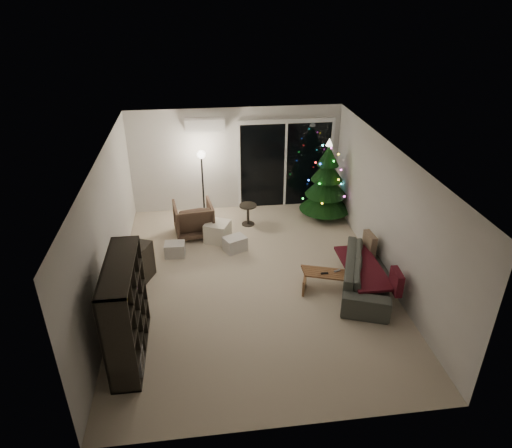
{
  "coord_description": "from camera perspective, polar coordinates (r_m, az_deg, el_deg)",
  "views": [
    {
      "loc": [
        -0.86,
        -7.08,
        5.0
      ],
      "look_at": [
        0.1,
        0.3,
        1.05
      ],
      "focal_mm": 32.0,
      "sensor_mm": 36.0,
      "label": 1
    }
  ],
  "objects": [
    {
      "name": "christmas_tree",
      "position": [
        10.71,
        8.82,
        5.54
      ],
      "size": [
        1.55,
        1.55,
        1.94
      ],
      "primitive_type": "cone",
      "rotation": [
        0.0,
        0.0,
        -0.35
      ],
      "color": "#133415",
      "rests_on": "floor"
    },
    {
      "name": "cardboard_box_a",
      "position": [
        9.53,
        -10.1,
        -3.15
      ],
      "size": [
        0.42,
        0.33,
        0.29
      ],
      "primitive_type": "cube",
      "rotation": [
        0.0,
        0.0,
        -0.05
      ],
      "color": "silver",
      "rests_on": "floor"
    },
    {
      "name": "media_cabinet",
      "position": [
        8.63,
        -15.54,
        -5.71
      ],
      "size": [
        0.84,
        1.22,
        0.72
      ],
      "primitive_type": "cube",
      "rotation": [
        0.0,
        0.0,
        -0.4
      ],
      "color": "black",
      "rests_on": "floor"
    },
    {
      "name": "remote_a",
      "position": [
        8.37,
        8.56,
        -6.11
      ],
      "size": [
        0.14,
        0.04,
        0.02
      ],
      "primitive_type": "cube",
      "color": "black",
      "rests_on": "coffee_table"
    },
    {
      "name": "room",
      "position": [
        9.54,
        1.2,
        3.28
      ],
      "size": [
        6.5,
        7.51,
        2.6
      ],
      "color": "beige",
      "rests_on": "ground"
    },
    {
      "name": "cushion_b",
      "position": [
        8.08,
        17.13,
        -6.89
      ],
      "size": [
        0.15,
        0.4,
        0.4
      ],
      "primitive_type": "cube",
      "rotation": [
        0.0,
        0.0,
        -0.07
      ],
      "color": "maroon",
      "rests_on": "sofa"
    },
    {
      "name": "coffee_table",
      "position": [
        8.51,
        9.45,
        -7.03
      ],
      "size": [
        1.15,
        0.71,
        0.34
      ],
      "primitive_type": null,
      "rotation": [
        0.0,
        0.0,
        -0.33
      ],
      "color": "olive",
      "rests_on": "floor"
    },
    {
      "name": "remote_b",
      "position": [
        8.48,
        10.11,
        -5.78
      ],
      "size": [
        0.13,
        0.08,
        0.02
      ],
      "primitive_type": "cube",
      "rotation": [
        0.0,
        0.0,
        0.35
      ],
      "color": "slate",
      "rests_on": "coffee_table"
    },
    {
      "name": "floor_lamp",
      "position": [
        10.64,
        -6.64,
        4.61
      ],
      "size": [
        0.26,
        0.26,
        1.63
      ],
      "primitive_type": "cylinder",
      "color": "black",
      "rests_on": "floor"
    },
    {
      "name": "side_table",
      "position": [
        10.54,
        -1.01,
        1.17
      ],
      "size": [
        0.41,
        0.41,
        0.5
      ],
      "primitive_type": "cylinder",
      "rotation": [
        0.0,
        0.0,
        0.04
      ],
      "color": "black",
      "rests_on": "floor"
    },
    {
      "name": "stereo",
      "position": [
        8.41,
        -15.91,
        -3.24
      ],
      "size": [
        0.36,
        0.43,
        0.15
      ],
      "primitive_type": "cube",
      "color": "black",
      "rests_on": "media_cabinet"
    },
    {
      "name": "cardboard_box_b",
      "position": [
        9.57,
        -2.65,
        -2.49
      ],
      "size": [
        0.54,
        0.49,
        0.31
      ],
      "primitive_type": "cube",
      "rotation": [
        0.0,
        0.0,
        0.44
      ],
      "color": "silver",
      "rests_on": "floor"
    },
    {
      "name": "sofa_throw",
      "position": [
        8.51,
        13.19,
        -5.3
      ],
      "size": [
        0.65,
        1.49,
        0.05
      ],
      "primitive_type": "cube",
      "color": "maroon",
      "rests_on": "sofa"
    },
    {
      "name": "ottoman",
      "position": [
        9.92,
        -4.82,
        -0.95
      ],
      "size": [
        0.64,
        0.64,
        0.43
      ],
      "primitive_type": "cube",
      "rotation": [
        0.0,
        0.0,
        -0.43
      ],
      "color": "white",
      "rests_on": "floor"
    },
    {
      "name": "bookshelf",
      "position": [
        7.0,
        -17.58,
        -10.46
      ],
      "size": [
        0.62,
        1.63,
        1.59
      ],
      "primitive_type": null,
      "rotation": [
        0.0,
        0.0,
        0.14
      ],
      "color": "black",
      "rests_on": "floor"
    },
    {
      "name": "armchair",
      "position": [
        10.15,
        -7.8,
        0.63
      ],
      "size": [
        0.92,
        0.94,
        0.77
      ],
      "primitive_type": "imported",
      "rotation": [
        0.0,
        0.0,
        3.27
      ],
      "color": "brown",
      "rests_on": "floor"
    },
    {
      "name": "cushion_a",
      "position": [
        9.08,
        14.01,
        -2.31
      ],
      "size": [
        0.15,
        0.41,
        0.4
      ],
      "primitive_type": "cube",
      "rotation": [
        0.0,
        0.0,
        0.09
      ],
      "color": "#998365",
      "rests_on": "sofa"
    },
    {
      "name": "sofa",
      "position": [
        8.61,
        13.72,
        -5.99
      ],
      "size": [
        1.48,
        2.22,
        0.6
      ],
      "primitive_type": "imported",
      "rotation": [
        0.0,
        0.0,
        1.21
      ],
      "color": "#363934",
      "rests_on": "floor"
    }
  ]
}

